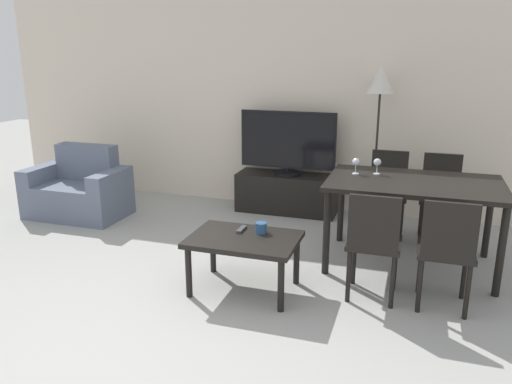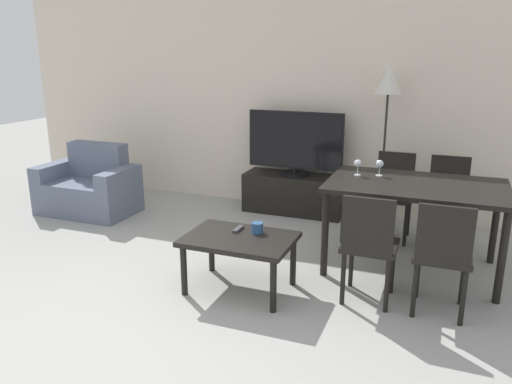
{
  "view_description": "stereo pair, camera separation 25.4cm",
  "coord_description": "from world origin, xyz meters",
  "px_view_note": "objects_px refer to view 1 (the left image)",
  "views": [
    {
      "loc": [
        1.68,
        -2.32,
        1.86
      ],
      "look_at": [
        0.37,
        1.73,
        0.65
      ],
      "focal_mm": 35.0,
      "sensor_mm": 36.0,
      "label": 1
    },
    {
      "loc": [
        1.92,
        -2.23,
        1.86
      ],
      "look_at": [
        0.37,
        1.73,
        0.65
      ],
      "focal_mm": 35.0,
      "sensor_mm": 36.0,
      "label": 2
    }
  ],
  "objects_px": {
    "tv": "(288,143)",
    "dining_chair_near": "(374,240)",
    "dining_table": "(414,190)",
    "wine_glass_center": "(377,163)",
    "armchair": "(79,191)",
    "wine_glass_left": "(356,163)",
    "dining_chair_far": "(440,192)",
    "cup_white_near": "(261,228)",
    "floor_lamp": "(380,89)",
    "dining_chair_near_right": "(447,248)",
    "dining_chair_far_left": "(388,188)",
    "tv_stand": "(287,193)",
    "coffee_table": "(244,244)",
    "remote_primary": "(241,229)"
  },
  "relations": [
    {
      "from": "tv",
      "to": "dining_chair_near",
      "type": "relative_size",
      "value": 1.29
    },
    {
      "from": "dining_table",
      "to": "dining_chair_near",
      "type": "xyz_separation_m",
      "value": [
        -0.26,
        -0.77,
        -0.2
      ]
    },
    {
      "from": "tv",
      "to": "wine_glass_center",
      "type": "distance_m",
      "value": 1.49
    },
    {
      "from": "armchair",
      "to": "wine_glass_left",
      "type": "bearing_deg",
      "value": -3.62
    },
    {
      "from": "armchair",
      "to": "wine_glass_center",
      "type": "xyz_separation_m",
      "value": [
        3.36,
        -0.15,
        0.59
      ]
    },
    {
      "from": "dining_table",
      "to": "wine_glass_center",
      "type": "bearing_deg",
      "value": 156.46
    },
    {
      "from": "dining_chair_far",
      "to": "cup_white_near",
      "type": "xyz_separation_m",
      "value": [
        -1.4,
        -1.55,
        0.0
      ]
    },
    {
      "from": "floor_lamp",
      "to": "wine_glass_center",
      "type": "height_order",
      "value": "floor_lamp"
    },
    {
      "from": "tv",
      "to": "wine_glass_center",
      "type": "xyz_separation_m",
      "value": [
        1.09,
        -1.01,
        0.05
      ]
    },
    {
      "from": "dining_table",
      "to": "dining_chair_near_right",
      "type": "bearing_deg",
      "value": -71.47
    },
    {
      "from": "floor_lamp",
      "to": "cup_white_near",
      "type": "distance_m",
      "value": 2.26
    },
    {
      "from": "dining_chair_near_right",
      "to": "cup_white_near",
      "type": "height_order",
      "value": "dining_chair_near_right"
    },
    {
      "from": "dining_chair_far_left",
      "to": "floor_lamp",
      "type": "relative_size",
      "value": 0.5
    },
    {
      "from": "tv_stand",
      "to": "dining_table",
      "type": "height_order",
      "value": "dining_table"
    },
    {
      "from": "tv_stand",
      "to": "wine_glass_center",
      "type": "bearing_deg",
      "value": -42.9
    },
    {
      "from": "dining_chair_near",
      "to": "cup_white_near",
      "type": "xyz_separation_m",
      "value": [
        -0.88,
        -0.01,
        0.0
      ]
    },
    {
      "from": "tv",
      "to": "dining_table",
      "type": "distance_m",
      "value": 1.84
    },
    {
      "from": "coffee_table",
      "to": "dining_table",
      "type": "distance_m",
      "value": 1.57
    },
    {
      "from": "dining_table",
      "to": "remote_primary",
      "type": "distance_m",
      "value": 1.54
    },
    {
      "from": "armchair",
      "to": "dining_chair_far",
      "type": "height_order",
      "value": "dining_chair_far"
    },
    {
      "from": "coffee_table",
      "to": "remote_primary",
      "type": "xyz_separation_m",
      "value": [
        -0.07,
        0.13,
        0.07
      ]
    },
    {
      "from": "tv_stand",
      "to": "dining_chair_far",
      "type": "bearing_deg",
      "value": -13.17
    },
    {
      "from": "coffee_table",
      "to": "remote_primary",
      "type": "relative_size",
      "value": 5.67
    },
    {
      "from": "cup_white_near",
      "to": "floor_lamp",
      "type": "bearing_deg",
      "value": 69.53
    },
    {
      "from": "dining_chair_near",
      "to": "dining_chair_far_left",
      "type": "bearing_deg",
      "value": 90.0
    },
    {
      "from": "cup_white_near",
      "to": "wine_glass_left",
      "type": "xyz_separation_m",
      "value": [
        0.62,
        0.88,
        0.39
      ]
    },
    {
      "from": "dining_chair_near_right",
      "to": "remote_primary",
      "type": "bearing_deg",
      "value": -179.51
    },
    {
      "from": "coffee_table",
      "to": "armchair",
      "type": "bearing_deg",
      "value": 153.73
    },
    {
      "from": "remote_primary",
      "to": "cup_white_near",
      "type": "relative_size",
      "value": 1.6
    },
    {
      "from": "dining_chair_near_right",
      "to": "cup_white_near",
      "type": "xyz_separation_m",
      "value": [
        -1.4,
        -0.01,
        0.0
      ]
    },
    {
      "from": "tv_stand",
      "to": "dining_chair_near",
      "type": "xyz_separation_m",
      "value": [
        1.17,
        -1.93,
        0.26
      ]
    },
    {
      "from": "tv_stand",
      "to": "dining_table",
      "type": "relative_size",
      "value": 0.8
    },
    {
      "from": "dining_chair_near",
      "to": "dining_chair_far",
      "type": "bearing_deg",
      "value": 71.47
    },
    {
      "from": "remote_primary",
      "to": "dining_chair_far_left",
      "type": "bearing_deg",
      "value": 55.88
    },
    {
      "from": "armchair",
      "to": "tv",
      "type": "height_order",
      "value": "tv"
    },
    {
      "from": "remote_primary",
      "to": "wine_glass_left",
      "type": "bearing_deg",
      "value": 47.99
    },
    {
      "from": "armchair",
      "to": "dining_chair_near_right",
      "type": "distance_m",
      "value": 4.1
    },
    {
      "from": "tv",
      "to": "dining_table",
      "type": "relative_size",
      "value": 0.76
    },
    {
      "from": "dining_chair_far_left",
      "to": "dining_chair_near",
      "type": "bearing_deg",
      "value": -90.0
    },
    {
      "from": "armchair",
      "to": "cup_white_near",
      "type": "xyz_separation_m",
      "value": [
        2.55,
        -1.08,
        0.21
      ]
    },
    {
      "from": "dining_chair_far_left",
      "to": "wine_glass_center",
      "type": "xyz_separation_m",
      "value": [
        -0.08,
        -0.62,
        0.39
      ]
    },
    {
      "from": "cup_white_near",
      "to": "wine_glass_center",
      "type": "distance_m",
      "value": 1.29
    },
    {
      "from": "dining_chair_far_left",
      "to": "tv",
      "type": "bearing_deg",
      "value": 161.5
    },
    {
      "from": "wine_glass_left",
      "to": "dining_chair_near",
      "type": "bearing_deg",
      "value": -73.19
    },
    {
      "from": "dining_chair_far",
      "to": "floor_lamp",
      "type": "distance_m",
      "value": 1.24
    },
    {
      "from": "tv",
      "to": "floor_lamp",
      "type": "relative_size",
      "value": 0.65
    },
    {
      "from": "dining_table",
      "to": "remote_primary",
      "type": "relative_size",
      "value": 9.81
    },
    {
      "from": "cup_white_near",
      "to": "wine_glass_center",
      "type": "bearing_deg",
      "value": 49.0
    },
    {
      "from": "cup_white_near",
      "to": "dining_chair_far_left",
      "type": "bearing_deg",
      "value": 60.34
    },
    {
      "from": "dining_table",
      "to": "dining_chair_far",
      "type": "xyz_separation_m",
      "value": [
        0.26,
        0.77,
        -0.2
      ]
    }
  ]
}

